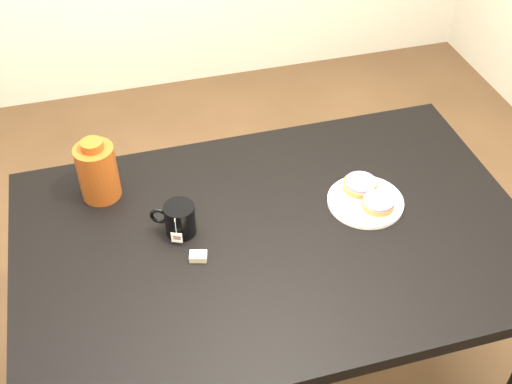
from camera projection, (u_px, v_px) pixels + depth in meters
ground_plane at (270, 382)px, 2.25m from camera, size 4.00×4.00×0.00m
table at (274, 254)px, 1.80m from camera, size 1.40×0.90×0.75m
plate at (365, 201)px, 1.83m from camera, size 0.22×0.22×0.02m
bagel_back at (361, 185)px, 1.86m from camera, size 0.14×0.14×0.03m
bagel_front at (378, 203)px, 1.80m from camera, size 0.11×0.11×0.03m
mug at (179, 219)px, 1.72m from camera, size 0.13×0.11×0.09m
teabag_pouch at (198, 256)px, 1.67m from camera, size 0.05×0.04×0.02m
bagel_package at (98, 171)px, 1.80m from camera, size 0.13×0.13×0.19m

